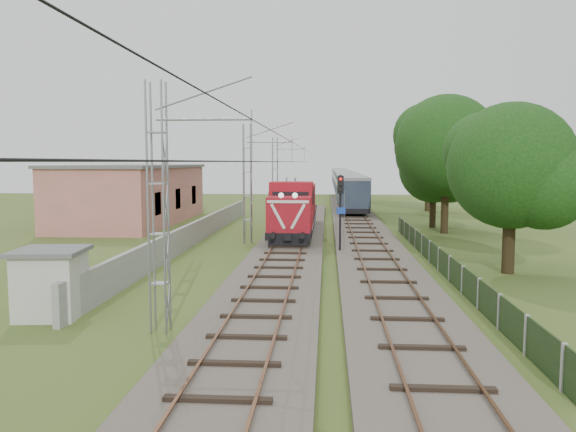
# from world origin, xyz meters

# --- Properties ---
(ground) EXTENTS (140.00, 140.00, 0.00)m
(ground) POSITION_xyz_m (0.00, 0.00, 0.00)
(ground) COLOR #405921
(ground) RESTS_ON ground
(track_main) EXTENTS (4.20, 70.00, 0.45)m
(track_main) POSITION_xyz_m (0.00, 7.00, 0.18)
(track_main) COLOR #6B6054
(track_main) RESTS_ON ground
(track_side) EXTENTS (4.20, 80.00, 0.45)m
(track_side) POSITION_xyz_m (5.00, 20.00, 0.18)
(track_side) COLOR #6B6054
(track_side) RESTS_ON ground
(catenary) EXTENTS (3.31, 70.00, 8.00)m
(catenary) POSITION_xyz_m (-2.95, 12.00, 4.05)
(catenary) COLOR gray
(catenary) RESTS_ON ground
(boundary_wall) EXTENTS (0.25, 40.00, 1.50)m
(boundary_wall) POSITION_xyz_m (-6.50, 12.00, 0.75)
(boundary_wall) COLOR #9E9E99
(boundary_wall) RESTS_ON ground
(station_building) EXTENTS (8.40, 20.40, 5.22)m
(station_building) POSITION_xyz_m (-15.00, 24.00, 2.63)
(station_building) COLOR #D27971
(station_building) RESTS_ON ground
(fence) EXTENTS (0.12, 32.00, 1.20)m
(fence) POSITION_xyz_m (8.00, 3.00, 0.60)
(fence) COLOR black
(fence) RESTS_ON ground
(locomotive) EXTENTS (2.80, 15.97, 4.06)m
(locomotive) POSITION_xyz_m (0.00, 15.94, 2.12)
(locomotive) COLOR black
(locomotive) RESTS_ON ground
(coach_rake) EXTENTS (2.92, 87.03, 3.37)m
(coach_rake) POSITION_xyz_m (5.00, 70.70, 2.44)
(coach_rake) COLOR black
(coach_rake) RESTS_ON ground
(signal_post) EXTENTS (0.52, 0.41, 4.74)m
(signal_post) POSITION_xyz_m (3.12, 7.39, 3.26)
(signal_post) COLOR black
(signal_post) RESTS_ON ground
(relay_hut) EXTENTS (2.59, 2.59, 2.44)m
(relay_hut) POSITION_xyz_m (-7.40, -6.48, 1.23)
(relay_hut) COLOR beige
(relay_hut) RESTS_ON ground
(tree_a) EXTENTS (6.47, 6.16, 8.38)m
(tree_a) POSITION_xyz_m (11.36, 2.65, 5.23)
(tree_a) COLOR #382A16
(tree_a) RESTS_ON ground
(tree_b) EXTENTS (8.17, 7.78, 10.60)m
(tree_b) POSITION_xyz_m (11.48, 18.26, 6.61)
(tree_b) COLOR #382A16
(tree_b) RESTS_ON ground
(tree_c) EXTENTS (6.06, 5.77, 7.85)m
(tree_c) POSITION_xyz_m (11.25, 22.09, 4.90)
(tree_c) COLOR #382A16
(tree_c) RESTS_ON ground
(tree_d) EXTENTS (7.64, 7.28, 9.90)m
(tree_d) POSITION_xyz_m (13.64, 38.10, 6.18)
(tree_d) COLOR #382A16
(tree_d) RESTS_ON ground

